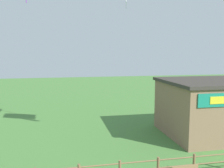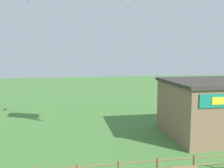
% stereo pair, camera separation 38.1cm
% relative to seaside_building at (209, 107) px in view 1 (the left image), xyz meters
% --- Properties ---
extents(seaside_building, '(7.01, 6.45, 4.38)m').
position_rel_seaside_building_xyz_m(seaside_building, '(0.00, 0.00, 0.00)').
color(seaside_building, '#84664C').
rests_on(seaside_building, ground_plane).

